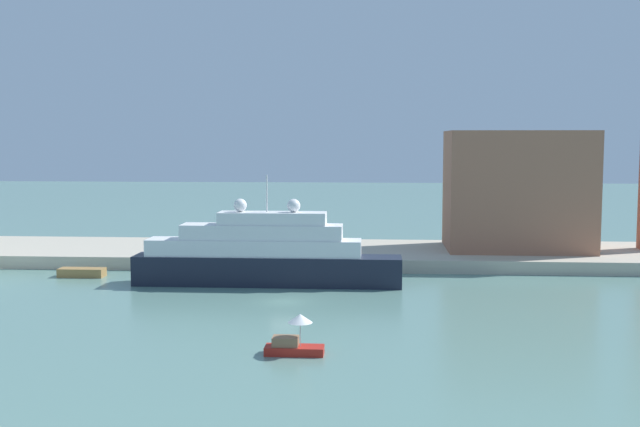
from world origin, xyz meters
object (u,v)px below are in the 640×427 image
at_px(large_yacht, 264,255).
at_px(mooring_bollard, 290,254).
at_px(small_motorboat, 294,340).
at_px(harbor_building, 517,190).
at_px(person_figure, 218,244).
at_px(parked_car, 176,248).
at_px(work_barge, 82,272).

bearing_deg(large_yacht, mooring_bollard, 79.43).
bearing_deg(small_motorboat, mooring_bollard, 96.67).
height_order(small_motorboat, mooring_bollard, small_motorboat).
xyz_separation_m(harbor_building, person_figure, (-36.34, -4.71, -6.43)).
height_order(large_yacht, mooring_bollard, large_yacht).
xyz_separation_m(small_motorboat, parked_car, (-18.05, 37.44, 1.09)).
bearing_deg(work_barge, large_yacht, -9.03).
bearing_deg(large_yacht, harbor_building, 31.80).
height_order(parked_car, mooring_bollard, parked_car).
bearing_deg(mooring_bollard, small_motorboat, -83.33).
bearing_deg(work_barge, parked_car, 44.88).
bearing_deg(person_figure, work_barge, -142.97).
relative_size(large_yacht, mooring_bollard, 34.96).
xyz_separation_m(harbor_building, parked_car, (-41.11, -6.28, -6.68)).
distance_m(work_barge, harbor_building, 52.28).
height_order(large_yacht, work_barge, large_yacht).
distance_m(work_barge, parked_car, 11.94).
bearing_deg(large_yacht, person_figure, 119.45).
relative_size(large_yacht, person_figure, 15.11).
bearing_deg(small_motorboat, person_figure, 108.79).
xyz_separation_m(small_motorboat, person_figure, (-13.28, 39.02, 1.35)).
xyz_separation_m(work_barge, parked_car, (8.38, 8.35, 1.63)).
bearing_deg(harbor_building, small_motorboat, -117.81).
bearing_deg(work_barge, small_motorboat, -47.74).
bearing_deg(harbor_building, person_figure, -172.62).
relative_size(work_barge, person_figure, 2.71).
distance_m(harbor_building, mooring_bollard, 29.33).
height_order(parked_car, person_figure, person_figure).
height_order(work_barge, person_figure, person_figure).
bearing_deg(mooring_bollard, large_yacht, -100.57).
xyz_separation_m(parked_car, person_figure, (4.77, 1.58, 0.26)).
bearing_deg(large_yacht, work_barge, 170.97).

